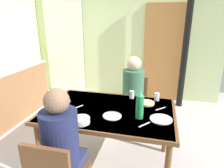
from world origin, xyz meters
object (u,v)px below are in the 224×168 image
object	(u,v)px
dining_table	(109,115)
person_far_diner	(133,87)
chair_far_diner	(134,102)
water_bottle_green_near	(140,106)
person_near_diner	(61,139)
serving_bowl_center	(81,120)

from	to	relation	value
dining_table	person_far_diner	world-z (taller)	person_far_diner
chair_far_diner	water_bottle_green_near	xyz separation A→B (m)	(0.18, -0.95, 0.38)
person_near_diner	water_bottle_green_near	world-z (taller)	person_near_diner
dining_table	serving_bowl_center	bearing A→B (deg)	-116.99
water_bottle_green_near	person_far_diner	bearing A→B (deg)	102.54
chair_far_diner	serving_bowl_center	world-z (taller)	chair_far_diner
person_far_diner	serving_bowl_center	world-z (taller)	person_far_diner
dining_table	serving_bowl_center	size ratio (longest dim) A/B	8.53
chair_far_diner	person_far_diner	distance (m)	0.31
chair_far_diner	water_bottle_green_near	distance (m)	1.04
person_far_diner	person_near_diner	bearing A→B (deg)	74.41
chair_far_diner	person_near_diner	bearing A→B (deg)	75.73
chair_far_diner	person_far_diner	xyz separation A→B (m)	(-0.00, -0.14, 0.28)
dining_table	serving_bowl_center	xyz separation A→B (m)	(-0.18, -0.36, 0.10)
serving_bowl_center	dining_table	bearing A→B (deg)	63.01
chair_far_diner	person_far_diner	bearing A→B (deg)	90.00
person_near_diner	water_bottle_green_near	distance (m)	0.82
person_far_diner	serving_bowl_center	size ratio (longest dim) A/B	4.53
dining_table	water_bottle_green_near	world-z (taller)	water_bottle_green_near
dining_table	person_far_diner	bearing A→B (deg)	76.23
water_bottle_green_near	serving_bowl_center	world-z (taller)	water_bottle_green_near
dining_table	serving_bowl_center	distance (m)	0.41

